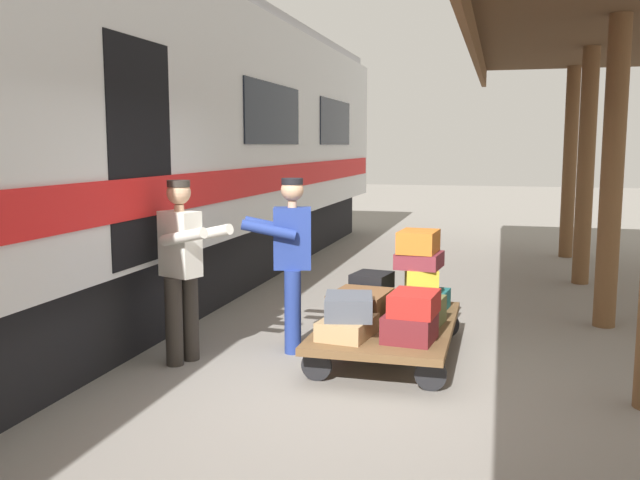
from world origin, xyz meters
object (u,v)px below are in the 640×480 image
luggage_cart (388,327)px  suitcase_olive_duffel (418,311)px  suitcase_yellow_case (421,279)px  suitcase_navy_fabric (371,298)px  suitcase_red_plastic (414,303)px  suitcase_tan_vintage (348,327)px  suitcase_slate_roller (349,306)px  suitcase_black_hardshell (372,281)px  suitcase_teal_softside (424,301)px  porter_by_door (182,265)px  suitcase_maroon_trunk (410,328)px  suitcase_orange_carryall (418,241)px  suitcase_brown_leather (360,306)px  porter_in_overalls (291,258)px  suitcase_burgundy_valise (419,260)px

luggage_cart → suitcase_olive_duffel: size_ratio=4.33×
suitcase_olive_duffel → suitcase_yellow_case: bearing=-86.4°
suitcase_navy_fabric → suitcase_red_plastic: 1.30m
suitcase_tan_vintage → suitcase_red_plastic: bearing=-178.6°
suitcase_slate_roller → suitcase_black_hardshell: (-0.00, -1.10, 0.02)m
suitcase_teal_softside → porter_by_door: size_ratio=0.33×
suitcase_tan_vintage → suitcase_slate_roller: 0.18m
luggage_cart → suitcase_slate_roller: (0.27, 0.55, 0.31)m
suitcase_maroon_trunk → suitcase_orange_carryall: bearing=-86.4°
suitcase_olive_duffel → porter_by_door: (2.08, 0.68, 0.46)m
suitcase_teal_softside → suitcase_brown_leather: (0.55, 0.57, 0.04)m
luggage_cart → suitcase_black_hardshell: (0.27, -0.55, 0.33)m
suitcase_yellow_case → porter_in_overalls: 1.39m
suitcase_olive_duffel → porter_in_overalls: porter_in_overalls is taller
suitcase_orange_carryall → suitcase_yellow_case: bearing=-175.2°
suitcase_slate_roller → suitcase_orange_carryall: suitcase_orange_carryall is taller
suitcase_teal_softside → suitcase_burgundy_valise: 0.42m
suitcase_tan_vintage → porter_in_overalls: 1.01m
porter_by_door → suitcase_red_plastic: bearing=-176.9°
suitcase_yellow_case → porter_by_door: (2.05, 1.28, 0.27)m
luggage_cart → suitcase_red_plastic: 0.74m
suitcase_burgundy_valise → suitcase_tan_vintage: bearing=67.2°
suitcase_olive_duffel → suitcase_brown_leather: suitcase_brown_leather is taller
suitcase_black_hardshell → porter_in_overalls: porter_in_overalls is taller
suitcase_olive_duffel → suitcase_red_plastic: suitcase_red_plastic is taller
suitcase_maroon_trunk → suitcase_black_hardshell: 1.26m
suitcase_teal_softside → porter_in_overalls: 1.47m
suitcase_olive_duffel → suitcase_slate_roller: size_ratio=0.97×
suitcase_teal_softside → suitcase_slate_roller: size_ratio=1.11×
luggage_cart → suitcase_olive_duffel: bearing=180.0°
luggage_cart → suitcase_tan_vintage: suitcase_tan_vintage is taller
luggage_cart → suitcase_yellow_case: 0.74m
luggage_cart → suitcase_brown_leather: suitcase_brown_leather is taller
luggage_cart → suitcase_yellow_case: (-0.24, -0.60, 0.37)m
porter_in_overalls → suitcase_navy_fabric: bearing=-138.5°
suitcase_navy_fabric → suitcase_tan_vintage: bearing=90.0°
suitcase_yellow_case → suitcase_slate_roller: (0.51, 1.15, -0.05)m
suitcase_maroon_trunk → suitcase_yellow_case: 1.19m
luggage_cart → suitcase_burgundy_valise: size_ratio=4.61×
luggage_cart → suitcase_slate_roller: suitcase_slate_roller is taller
suitcase_navy_fabric → porter_in_overalls: size_ratio=0.31×
suitcase_tan_vintage → suitcase_orange_carryall: size_ratio=1.20×
suitcase_olive_duffel → suitcase_brown_leather: (0.55, 0.00, 0.01)m
suitcase_navy_fabric → suitcase_tan_vintage: suitcase_navy_fabric is taller
suitcase_tan_vintage → suitcase_yellow_case: size_ratio=1.21×
suitcase_olive_duffel → porter_in_overalls: 1.33m
suitcase_black_hardshell → suitcase_orange_carryall: size_ratio=0.85×
suitcase_maroon_trunk → suitcase_tan_vintage: 0.55m
suitcase_black_hardshell → suitcase_navy_fabric: bearing=-72.1°
porter_by_door → suitcase_brown_leather: bearing=-156.2°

